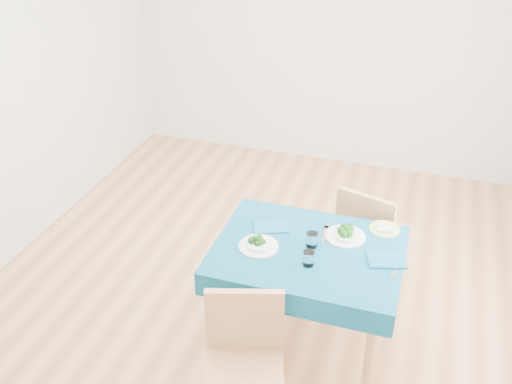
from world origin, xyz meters
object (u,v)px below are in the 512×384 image
(chair_far, at_px, (374,221))
(side_plate, at_px, (385,229))
(table, at_px, (306,296))
(chair_near, at_px, (244,361))
(bowl_near, at_px, (259,242))
(bowl_far, at_px, (346,232))

(chair_far, distance_m, side_plate, 0.49)
(table, bearing_deg, chair_far, 67.56)
(chair_near, bearing_deg, side_plate, 46.44)
(side_plate, bearing_deg, table, -139.95)
(chair_far, bearing_deg, table, 84.23)
(table, relative_size, chair_near, 1.05)
(bowl_near, relative_size, bowl_far, 0.97)
(side_plate, bearing_deg, chair_far, 103.32)
(chair_near, bearing_deg, table, 62.11)
(table, bearing_deg, bowl_near, -165.52)
(bowl_near, bearing_deg, chair_near, -78.60)
(chair_near, relative_size, chair_far, 1.01)
(bowl_far, distance_m, side_plate, 0.28)
(chair_near, distance_m, bowl_near, 0.76)
(chair_far, bearing_deg, chair_near, 89.68)
(bowl_near, bearing_deg, chair_far, 54.09)
(chair_near, xyz_separation_m, chair_far, (0.47, 1.55, -0.00))
(table, distance_m, chair_far, 0.85)
(table, height_order, bowl_far, bowl_far)
(bowl_near, distance_m, bowl_far, 0.56)
(chair_far, relative_size, side_plate, 5.42)
(bowl_near, height_order, bowl_far, bowl_far)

